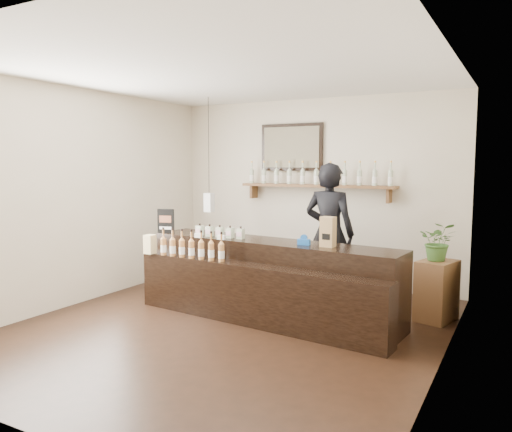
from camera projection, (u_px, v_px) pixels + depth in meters
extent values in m
plane|color=black|center=(227.00, 328.00, 5.56)|extent=(5.00, 5.00, 0.00)
plane|color=beige|center=(313.00, 192.00, 7.60)|extent=(4.50, 0.00, 4.50)
plane|color=beige|center=(22.00, 230.00, 3.24)|extent=(4.50, 0.00, 4.50)
plane|color=beige|center=(80.00, 197.00, 6.49)|extent=(0.00, 5.00, 5.00)
plane|color=beige|center=(445.00, 213.00, 4.35)|extent=(0.00, 5.00, 5.00)
plane|color=white|center=(225.00, 71.00, 5.27)|extent=(5.00, 5.00, 0.00)
cube|color=brown|center=(316.00, 186.00, 7.43)|extent=(2.40, 0.25, 0.04)
cube|color=brown|center=(254.00, 192.00, 7.98)|extent=(0.04, 0.20, 0.20)
cube|color=brown|center=(389.00, 196.00, 6.95)|extent=(0.04, 0.20, 0.20)
cube|color=black|center=(292.00, 147.00, 7.67)|extent=(1.02, 0.04, 0.72)
cube|color=#49412F|center=(291.00, 147.00, 7.65)|extent=(0.92, 0.01, 0.62)
cube|color=white|center=(209.00, 203.00, 7.45)|extent=(0.12, 0.12, 0.28)
cylinder|color=black|center=(209.00, 146.00, 7.36)|extent=(0.01, 0.01, 1.41)
cylinder|color=#B7C5A5|center=(252.00, 177.00, 7.94)|extent=(0.07, 0.07, 0.20)
cone|color=#B7C5A5|center=(252.00, 169.00, 7.93)|extent=(0.07, 0.07, 0.05)
cylinder|color=#B7C5A5|center=(252.00, 165.00, 7.92)|extent=(0.02, 0.02, 0.07)
cylinder|color=gold|center=(252.00, 162.00, 7.92)|extent=(0.03, 0.03, 0.02)
cylinder|color=white|center=(252.00, 178.00, 7.94)|extent=(0.07, 0.07, 0.09)
cylinder|color=#B7C5A5|center=(264.00, 177.00, 7.84)|extent=(0.07, 0.07, 0.20)
cone|color=#B7C5A5|center=(264.00, 169.00, 7.82)|extent=(0.07, 0.07, 0.05)
cylinder|color=#B7C5A5|center=(264.00, 165.00, 7.82)|extent=(0.02, 0.02, 0.07)
cylinder|color=gold|center=(264.00, 162.00, 7.81)|extent=(0.03, 0.03, 0.02)
cylinder|color=white|center=(264.00, 178.00, 7.84)|extent=(0.07, 0.07, 0.09)
cylinder|color=#B7C5A5|center=(276.00, 177.00, 7.73)|extent=(0.07, 0.07, 0.20)
cone|color=#B7C5A5|center=(276.00, 169.00, 7.72)|extent=(0.07, 0.07, 0.05)
cylinder|color=#B7C5A5|center=(277.00, 165.00, 7.71)|extent=(0.02, 0.02, 0.07)
cylinder|color=gold|center=(277.00, 162.00, 7.71)|extent=(0.03, 0.03, 0.02)
cylinder|color=white|center=(276.00, 178.00, 7.73)|extent=(0.07, 0.07, 0.09)
cylinder|color=#B7C5A5|center=(289.00, 177.00, 7.63)|extent=(0.07, 0.07, 0.20)
cone|color=#B7C5A5|center=(289.00, 169.00, 7.61)|extent=(0.07, 0.07, 0.05)
cylinder|color=#B7C5A5|center=(289.00, 165.00, 7.61)|extent=(0.02, 0.02, 0.07)
cylinder|color=gold|center=(289.00, 162.00, 7.60)|extent=(0.03, 0.03, 0.02)
cylinder|color=white|center=(289.00, 179.00, 7.63)|extent=(0.07, 0.07, 0.09)
cylinder|color=#B7C5A5|center=(303.00, 177.00, 7.52)|extent=(0.07, 0.07, 0.20)
cone|color=#B7C5A5|center=(303.00, 169.00, 7.51)|extent=(0.07, 0.07, 0.05)
cylinder|color=#B7C5A5|center=(303.00, 165.00, 7.50)|extent=(0.02, 0.02, 0.07)
cylinder|color=gold|center=(303.00, 162.00, 7.50)|extent=(0.03, 0.03, 0.02)
cylinder|color=white|center=(303.00, 179.00, 7.52)|extent=(0.07, 0.07, 0.09)
cylinder|color=#B7C5A5|center=(316.00, 178.00, 7.42)|extent=(0.07, 0.07, 0.20)
cone|color=#B7C5A5|center=(316.00, 169.00, 7.40)|extent=(0.07, 0.07, 0.05)
cylinder|color=#B7C5A5|center=(316.00, 165.00, 7.40)|extent=(0.02, 0.02, 0.07)
cylinder|color=gold|center=(316.00, 162.00, 7.39)|extent=(0.03, 0.03, 0.02)
cylinder|color=white|center=(316.00, 179.00, 7.42)|extent=(0.07, 0.07, 0.09)
cylinder|color=#B7C5A5|center=(330.00, 178.00, 7.31)|extent=(0.07, 0.07, 0.20)
cone|color=#B7C5A5|center=(330.00, 169.00, 7.30)|extent=(0.07, 0.07, 0.05)
cylinder|color=#B7C5A5|center=(330.00, 165.00, 7.29)|extent=(0.02, 0.02, 0.07)
cylinder|color=gold|center=(330.00, 162.00, 7.29)|extent=(0.03, 0.03, 0.02)
cylinder|color=white|center=(330.00, 179.00, 7.31)|extent=(0.07, 0.07, 0.09)
cylinder|color=#B7C5A5|center=(345.00, 178.00, 7.21)|extent=(0.07, 0.07, 0.20)
cone|color=#B7C5A5|center=(345.00, 169.00, 7.19)|extent=(0.07, 0.07, 0.05)
cylinder|color=#B7C5A5|center=(345.00, 165.00, 7.19)|extent=(0.02, 0.02, 0.07)
cylinder|color=gold|center=(345.00, 162.00, 7.18)|extent=(0.03, 0.03, 0.02)
cylinder|color=white|center=(345.00, 179.00, 7.21)|extent=(0.07, 0.07, 0.09)
cylinder|color=#B7C5A5|center=(359.00, 178.00, 7.10)|extent=(0.07, 0.07, 0.20)
cone|color=#B7C5A5|center=(360.00, 169.00, 7.09)|extent=(0.07, 0.07, 0.05)
cylinder|color=#B7C5A5|center=(360.00, 165.00, 7.08)|extent=(0.02, 0.02, 0.07)
cylinder|color=gold|center=(360.00, 162.00, 7.08)|extent=(0.03, 0.03, 0.02)
cylinder|color=white|center=(359.00, 180.00, 7.10)|extent=(0.07, 0.07, 0.09)
cylinder|color=#B7C5A5|center=(375.00, 178.00, 7.00)|extent=(0.07, 0.07, 0.20)
cone|color=#B7C5A5|center=(375.00, 169.00, 6.98)|extent=(0.07, 0.07, 0.05)
cylinder|color=#B7C5A5|center=(375.00, 165.00, 6.98)|extent=(0.02, 0.02, 0.07)
cylinder|color=gold|center=(375.00, 162.00, 6.97)|extent=(0.03, 0.03, 0.02)
cylinder|color=white|center=(375.00, 180.00, 7.00)|extent=(0.07, 0.07, 0.09)
cylinder|color=#B7C5A5|center=(391.00, 179.00, 6.89)|extent=(0.07, 0.07, 0.20)
cone|color=#B7C5A5|center=(391.00, 169.00, 6.88)|extent=(0.07, 0.07, 0.05)
cylinder|color=#B7C5A5|center=(391.00, 165.00, 6.87)|extent=(0.02, 0.02, 0.07)
cylinder|color=gold|center=(391.00, 162.00, 6.87)|extent=(0.03, 0.03, 0.02)
cylinder|color=white|center=(390.00, 180.00, 6.89)|extent=(0.07, 0.07, 0.09)
cube|color=black|center=(271.00, 278.00, 6.04)|extent=(3.29, 0.88, 0.91)
cube|color=black|center=(254.00, 295.00, 5.67)|extent=(3.26, 0.60, 0.69)
cube|color=white|center=(199.00, 235.00, 6.24)|extent=(0.10, 0.04, 0.05)
cube|color=white|center=(221.00, 237.00, 6.08)|extent=(0.10, 0.04, 0.05)
cube|color=beige|center=(150.00, 249.00, 6.35)|extent=(0.12, 0.12, 0.12)
cube|color=beige|center=(150.00, 240.00, 6.34)|extent=(0.12, 0.12, 0.12)
cube|color=#B7C5A5|center=(200.00, 231.00, 6.42)|extent=(0.08, 0.08, 0.13)
cube|color=beige|center=(198.00, 231.00, 6.38)|extent=(0.07, 0.00, 0.06)
cylinder|color=black|center=(200.00, 225.00, 6.41)|extent=(0.02, 0.02, 0.03)
cube|color=#B7C5A5|center=(210.00, 231.00, 6.35)|extent=(0.08, 0.08, 0.13)
cube|color=beige|center=(208.00, 232.00, 6.31)|extent=(0.07, 0.00, 0.06)
cylinder|color=black|center=(210.00, 225.00, 6.34)|extent=(0.02, 0.02, 0.03)
cube|color=#B7C5A5|center=(220.00, 232.00, 6.27)|extent=(0.08, 0.08, 0.13)
cube|color=beige|center=(218.00, 233.00, 6.24)|extent=(0.07, 0.00, 0.06)
cylinder|color=black|center=(220.00, 226.00, 6.27)|extent=(0.02, 0.02, 0.03)
cube|color=#B7C5A5|center=(230.00, 233.00, 6.20)|extent=(0.08, 0.08, 0.13)
cube|color=beige|center=(228.00, 233.00, 6.16)|extent=(0.07, 0.00, 0.06)
cylinder|color=black|center=(230.00, 227.00, 6.19)|extent=(0.02, 0.02, 0.03)
cube|color=#B7C5A5|center=(241.00, 234.00, 6.13)|extent=(0.08, 0.08, 0.13)
cube|color=beige|center=(239.00, 234.00, 6.09)|extent=(0.07, 0.00, 0.06)
cylinder|color=black|center=(241.00, 228.00, 6.12)|extent=(0.02, 0.02, 0.03)
cylinder|color=#B2753C|center=(164.00, 247.00, 6.24)|extent=(0.07, 0.07, 0.20)
cone|color=#B2753C|center=(163.00, 237.00, 6.23)|extent=(0.07, 0.07, 0.05)
cylinder|color=#B2753C|center=(163.00, 232.00, 6.22)|extent=(0.02, 0.02, 0.07)
cylinder|color=black|center=(163.00, 228.00, 6.22)|extent=(0.03, 0.03, 0.02)
cylinder|color=white|center=(164.00, 249.00, 6.24)|extent=(0.07, 0.07, 0.09)
cylinder|color=#B2753C|center=(173.00, 248.00, 6.17)|extent=(0.07, 0.07, 0.20)
cone|color=#B2753C|center=(172.00, 238.00, 6.16)|extent=(0.07, 0.07, 0.05)
cylinder|color=#B2753C|center=(172.00, 233.00, 6.15)|extent=(0.02, 0.02, 0.07)
cylinder|color=black|center=(172.00, 229.00, 6.15)|extent=(0.03, 0.03, 0.02)
cylinder|color=white|center=(173.00, 250.00, 6.17)|extent=(0.07, 0.07, 0.09)
cylinder|color=#B2753C|center=(182.00, 249.00, 6.10)|extent=(0.07, 0.07, 0.20)
cone|color=#B2753C|center=(182.00, 239.00, 6.09)|extent=(0.07, 0.07, 0.05)
cylinder|color=#B2753C|center=(182.00, 234.00, 6.09)|extent=(0.02, 0.02, 0.07)
cylinder|color=black|center=(182.00, 230.00, 6.08)|extent=(0.03, 0.03, 0.02)
cylinder|color=white|center=(182.00, 250.00, 6.11)|extent=(0.07, 0.07, 0.09)
cylinder|color=#B2753C|center=(191.00, 250.00, 6.04)|extent=(0.07, 0.07, 0.20)
cone|color=#B2753C|center=(191.00, 239.00, 6.02)|extent=(0.07, 0.07, 0.05)
cylinder|color=#B2753C|center=(191.00, 235.00, 6.02)|extent=(0.02, 0.02, 0.07)
cylinder|color=black|center=(191.00, 231.00, 6.01)|extent=(0.03, 0.03, 0.02)
cylinder|color=white|center=(192.00, 251.00, 6.04)|extent=(0.07, 0.07, 0.09)
cylinder|color=#B2753C|center=(201.00, 251.00, 5.97)|extent=(0.07, 0.07, 0.20)
cone|color=#B2753C|center=(201.00, 240.00, 5.95)|extent=(0.07, 0.07, 0.05)
cylinder|color=#B2753C|center=(201.00, 235.00, 5.95)|extent=(0.02, 0.02, 0.07)
cylinder|color=black|center=(201.00, 231.00, 5.94)|extent=(0.03, 0.03, 0.02)
cylinder|color=white|center=(201.00, 252.00, 5.97)|extent=(0.07, 0.07, 0.09)
cylinder|color=#B2753C|center=(211.00, 252.00, 5.90)|extent=(0.07, 0.07, 0.20)
cone|color=#B2753C|center=(211.00, 241.00, 5.89)|extent=(0.07, 0.07, 0.05)
cylinder|color=#B2753C|center=(211.00, 236.00, 5.88)|extent=(0.02, 0.02, 0.07)
cylinder|color=black|center=(211.00, 232.00, 5.88)|extent=(0.03, 0.03, 0.02)
cylinder|color=white|center=(211.00, 253.00, 5.90)|extent=(0.07, 0.07, 0.09)
cylinder|color=#B2753C|center=(221.00, 253.00, 5.83)|extent=(0.07, 0.07, 0.20)
cone|color=#B2753C|center=(221.00, 242.00, 5.82)|extent=(0.07, 0.07, 0.05)
cylinder|color=#B2753C|center=(221.00, 237.00, 5.81)|extent=(0.02, 0.02, 0.07)
cylinder|color=black|center=(221.00, 233.00, 5.81)|extent=(0.03, 0.03, 0.02)
cylinder|color=white|center=(221.00, 255.00, 5.83)|extent=(0.07, 0.07, 0.09)
cube|color=black|center=(166.00, 221.00, 6.63)|extent=(0.23, 0.09, 0.32)
cube|color=#975337|center=(165.00, 219.00, 6.62)|extent=(0.16, 0.05, 0.09)
cube|color=white|center=(165.00, 228.00, 6.63)|extent=(0.16, 0.05, 0.04)
cube|color=#A37F4E|center=(328.00, 232.00, 5.53)|extent=(0.16, 0.13, 0.34)
cube|color=black|center=(326.00, 237.00, 5.48)|extent=(0.10, 0.01, 0.07)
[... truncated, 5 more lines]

